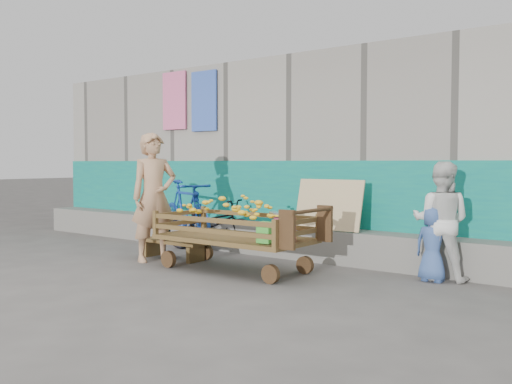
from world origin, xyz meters
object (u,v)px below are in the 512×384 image
Objects in this scene: woman at (441,221)px; bicycle_blue at (186,214)px; bicycle_dark at (211,225)px; banana_cart at (232,221)px; bench at (173,245)px; vendor_man at (154,197)px; child at (433,244)px.

woman is 0.76× the size of bicycle_blue.
bicycle_dark is (-3.62, 0.02, -0.29)m from woman.
banana_cart is 2.00× the size of bench.
bench is 0.92m from bicycle_dark.
bicycle_blue reaches higher than bicycle_dark.
woman reaches higher than bicycle_dark.
vendor_man is 3.75m from child.
vendor_man is at bearing -174.19° from banana_cart.
woman reaches higher than bicycle_blue.
woman reaches higher than banana_cart.
child is at bearing -70.38° from bicycle_blue.
banana_cart is at bearing -145.39° from bicycle_dark.
bicycle_dark is at bearing 141.40° from banana_cart.
banana_cart reaches higher than bicycle_dark.
banana_cart is at bearing -97.57° from bicycle_blue.
vendor_man is at bearing -106.50° from bench.
woman is at bearing -107.14° from bicycle_dark.
woman is 4.16m from bicycle_blue.
child is (-0.04, -0.14, -0.26)m from woman.
bicycle_blue is (-1.84, 1.04, -0.08)m from banana_cart.
woman is 0.30m from child.
bench is at bearing 4.98° from vendor_man.
banana_cart reaches higher than bench.
bench is 0.61× the size of vendor_man.
bicycle_blue is at bearing 150.53° from banana_cart.
bench is at bearing 168.55° from bicycle_dark.
bicycle_dark is at bearing -68.10° from bicycle_blue.
banana_cart is 2.53m from woman.
vendor_man is 0.98× the size of bicycle_blue.
woman is 1.59× the size of child.
vendor_man reaches higher than woman.
child is (3.58, 1.01, -0.46)m from vendor_man.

